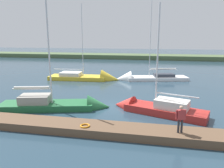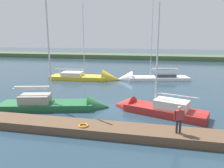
{
  "view_description": "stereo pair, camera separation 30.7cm",
  "coord_description": "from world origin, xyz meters",
  "px_view_note": "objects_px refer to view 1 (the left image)",
  "views": [
    {
      "loc": [
        -3.74,
        18.77,
        6.39
      ],
      "look_at": [
        0.18,
        -1.17,
        1.93
      ],
      "focal_mm": 34.61,
      "sensor_mm": 36.0,
      "label": 1
    },
    {
      "loc": [
        -4.04,
        18.71,
        6.39
      ],
      "look_at": [
        0.18,
        -1.17,
        1.93
      ],
      "focal_mm": 34.61,
      "sensor_mm": 36.0,
      "label": 2
    }
  ],
  "objects_px": {
    "sailboat_mid_channel": "(152,109)",
    "sailboat_far_left": "(91,79)",
    "sailboat_behind_pier": "(143,79)",
    "life_ring_buoy": "(85,126)",
    "person_on_dock": "(181,117)",
    "sailboat_far_right": "(62,106)"
  },
  "relations": [
    {
      "from": "sailboat_mid_channel",
      "to": "sailboat_far_left",
      "type": "height_order",
      "value": "sailboat_far_left"
    },
    {
      "from": "sailboat_behind_pier",
      "to": "sailboat_far_left",
      "type": "relative_size",
      "value": 1.07
    },
    {
      "from": "life_ring_buoy",
      "to": "sailboat_behind_pier",
      "type": "xyz_separation_m",
      "value": [
        -2.85,
        -19.47,
        -0.44
      ]
    },
    {
      "from": "life_ring_buoy",
      "to": "sailboat_mid_channel",
      "type": "xyz_separation_m",
      "value": [
        -4.33,
        -5.3,
        -0.35
      ]
    },
    {
      "from": "life_ring_buoy",
      "to": "sailboat_behind_pier",
      "type": "distance_m",
      "value": 19.68
    },
    {
      "from": "life_ring_buoy",
      "to": "sailboat_mid_channel",
      "type": "bearing_deg",
      "value": -129.3
    },
    {
      "from": "life_ring_buoy",
      "to": "sailboat_behind_pier",
      "type": "height_order",
      "value": "sailboat_behind_pier"
    },
    {
      "from": "life_ring_buoy",
      "to": "sailboat_behind_pier",
      "type": "bearing_deg",
      "value": -98.33
    },
    {
      "from": "sailboat_behind_pier",
      "to": "person_on_dock",
      "type": "bearing_deg",
      "value": 86.45
    },
    {
      "from": "sailboat_behind_pier",
      "to": "person_on_dock",
      "type": "distance_m",
      "value": 19.55
    },
    {
      "from": "sailboat_far_right",
      "to": "sailboat_mid_channel",
      "type": "bearing_deg",
      "value": -9.47
    },
    {
      "from": "sailboat_mid_channel",
      "to": "sailboat_behind_pier",
      "type": "bearing_deg",
      "value": -64.75
    },
    {
      "from": "sailboat_far_left",
      "to": "person_on_dock",
      "type": "height_order",
      "value": "sailboat_far_left"
    },
    {
      "from": "person_on_dock",
      "to": "sailboat_mid_channel",
      "type": "bearing_deg",
      "value": 1.13
    },
    {
      "from": "sailboat_behind_pier",
      "to": "person_on_dock",
      "type": "relative_size",
      "value": 7.57
    },
    {
      "from": "sailboat_mid_channel",
      "to": "sailboat_behind_pier",
      "type": "height_order",
      "value": "sailboat_behind_pier"
    },
    {
      "from": "person_on_dock",
      "to": "sailboat_behind_pier",
      "type": "bearing_deg",
      "value": -8.39
    },
    {
      "from": "sailboat_mid_channel",
      "to": "person_on_dock",
      "type": "relative_size",
      "value": 5.66
    },
    {
      "from": "sailboat_mid_channel",
      "to": "life_ring_buoy",
      "type": "bearing_deg",
      "value": 69.99
    },
    {
      "from": "person_on_dock",
      "to": "sailboat_far_right",
      "type": "bearing_deg",
      "value": 47.62
    },
    {
      "from": "sailboat_mid_channel",
      "to": "sailboat_far_left",
      "type": "bearing_deg",
      "value": -34.91
    },
    {
      "from": "sailboat_far_right",
      "to": "person_on_dock",
      "type": "relative_size",
      "value": 6.76
    }
  ]
}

